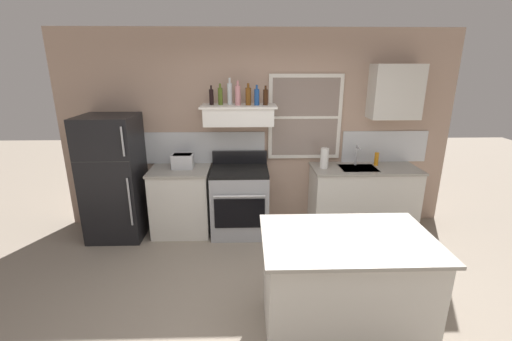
# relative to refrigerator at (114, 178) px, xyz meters

# --- Properties ---
(ground_plane) EXTENTS (16.00, 16.00, 0.00)m
(ground_plane) POSITION_rel_refrigerator_xyz_m (1.90, -1.84, -0.82)
(ground_plane) COLOR gray
(back_wall) EXTENTS (5.40, 0.11, 2.70)m
(back_wall) POSITION_rel_refrigerator_xyz_m (1.93, 0.39, 0.54)
(back_wall) COLOR tan
(back_wall) RESTS_ON ground_plane
(refrigerator) EXTENTS (0.70, 0.72, 1.63)m
(refrigerator) POSITION_rel_refrigerator_xyz_m (0.00, 0.00, 0.00)
(refrigerator) COLOR black
(refrigerator) RESTS_ON ground_plane
(counter_left_of_stove) EXTENTS (0.79, 0.63, 0.91)m
(counter_left_of_stove) POSITION_rel_refrigerator_xyz_m (0.85, 0.06, -0.36)
(counter_left_of_stove) COLOR silver
(counter_left_of_stove) RESTS_ON ground_plane
(toaster) EXTENTS (0.30, 0.20, 0.19)m
(toaster) POSITION_rel_refrigerator_xyz_m (0.89, 0.11, 0.19)
(toaster) COLOR silver
(toaster) RESTS_ON counter_left_of_stove
(stove_range) EXTENTS (0.76, 0.69, 1.09)m
(stove_range) POSITION_rel_refrigerator_xyz_m (1.65, 0.02, -0.35)
(stove_range) COLOR #9EA0A5
(stove_range) RESTS_ON ground_plane
(range_hood_shelf) EXTENTS (0.96, 0.52, 0.24)m
(range_hood_shelf) POSITION_rel_refrigerator_xyz_m (1.65, 0.12, 0.81)
(range_hood_shelf) COLOR white
(bottle_balsamic_dark) EXTENTS (0.06, 0.06, 0.24)m
(bottle_balsamic_dark) POSITION_rel_refrigerator_xyz_m (1.30, 0.13, 1.03)
(bottle_balsamic_dark) COLOR black
(bottle_balsamic_dark) RESTS_ON range_hood_shelf
(bottle_olive_oil_square) EXTENTS (0.06, 0.06, 0.27)m
(bottle_olive_oil_square) POSITION_rel_refrigerator_xyz_m (1.42, 0.14, 1.04)
(bottle_olive_oil_square) COLOR #4C601E
(bottle_olive_oil_square) RESTS_ON range_hood_shelf
(bottle_clear_tall) EXTENTS (0.06, 0.06, 0.34)m
(bottle_clear_tall) POSITION_rel_refrigerator_xyz_m (1.54, 0.17, 1.07)
(bottle_clear_tall) COLOR silver
(bottle_clear_tall) RESTS_ON range_hood_shelf
(bottle_rose_pink) EXTENTS (0.07, 0.07, 0.30)m
(bottle_rose_pink) POSITION_rel_refrigerator_xyz_m (1.64, 0.09, 1.06)
(bottle_rose_pink) COLOR #C67F84
(bottle_rose_pink) RESTS_ON range_hood_shelf
(bottle_amber_wine) EXTENTS (0.07, 0.07, 0.27)m
(bottle_amber_wine) POSITION_rel_refrigerator_xyz_m (1.77, 0.09, 1.04)
(bottle_amber_wine) COLOR brown
(bottle_amber_wine) RESTS_ON range_hood_shelf
(bottle_blue_liqueur) EXTENTS (0.07, 0.07, 0.25)m
(bottle_blue_liqueur) POSITION_rel_refrigerator_xyz_m (1.88, 0.08, 1.03)
(bottle_blue_liqueur) COLOR #1E478C
(bottle_blue_liqueur) RESTS_ON range_hood_shelf
(bottle_brown_stout) EXTENTS (0.06, 0.06, 0.24)m
(bottle_brown_stout) POSITION_rel_refrigerator_xyz_m (1.99, 0.09, 1.03)
(bottle_brown_stout) COLOR #381E0F
(bottle_brown_stout) RESTS_ON range_hood_shelf
(counter_right_with_sink) EXTENTS (1.43, 0.63, 0.91)m
(counter_right_with_sink) POSITION_rel_refrigerator_xyz_m (3.35, 0.06, -0.36)
(counter_right_with_sink) COLOR silver
(counter_right_with_sink) RESTS_ON ground_plane
(sink_faucet) EXTENTS (0.03, 0.17, 0.28)m
(sink_faucet) POSITION_rel_refrigerator_xyz_m (3.25, 0.16, 0.27)
(sink_faucet) COLOR silver
(sink_faucet) RESTS_ON counter_right_with_sink
(paper_towel_roll) EXTENTS (0.11, 0.11, 0.27)m
(paper_towel_roll) POSITION_rel_refrigerator_xyz_m (2.79, 0.06, 0.23)
(paper_towel_roll) COLOR white
(paper_towel_roll) RESTS_ON counter_right_with_sink
(dish_soap_bottle) EXTENTS (0.06, 0.06, 0.18)m
(dish_soap_bottle) POSITION_rel_refrigerator_xyz_m (3.53, 0.16, 0.18)
(dish_soap_bottle) COLOR orange
(dish_soap_bottle) RESTS_ON counter_right_with_sink
(kitchen_island) EXTENTS (1.40, 0.90, 0.91)m
(kitchen_island) POSITION_rel_refrigerator_xyz_m (2.56, -1.86, -0.36)
(kitchen_island) COLOR silver
(kitchen_island) RESTS_ON ground_plane
(upper_cabinet_right) EXTENTS (0.64, 0.32, 0.70)m
(upper_cabinet_right) POSITION_rel_refrigerator_xyz_m (3.70, 0.20, 1.08)
(upper_cabinet_right) COLOR silver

